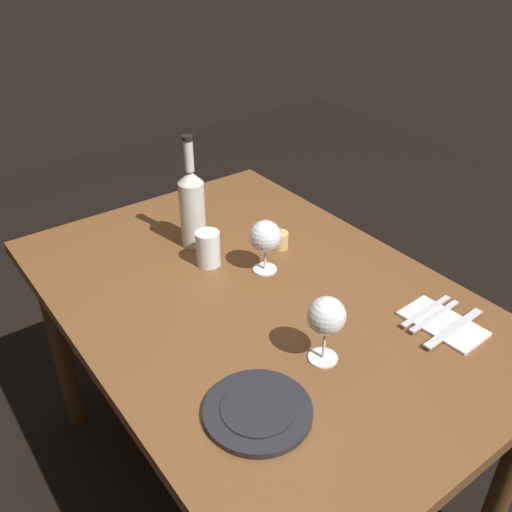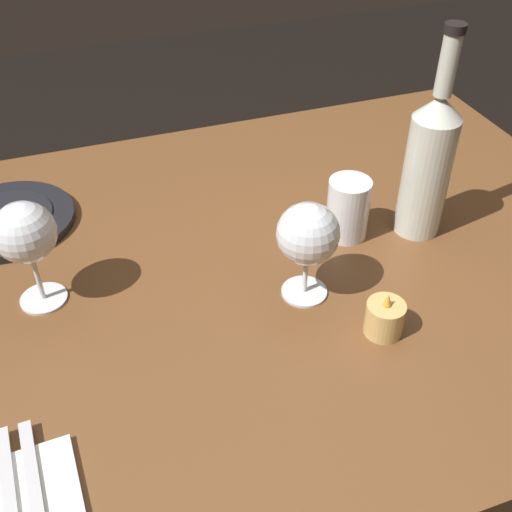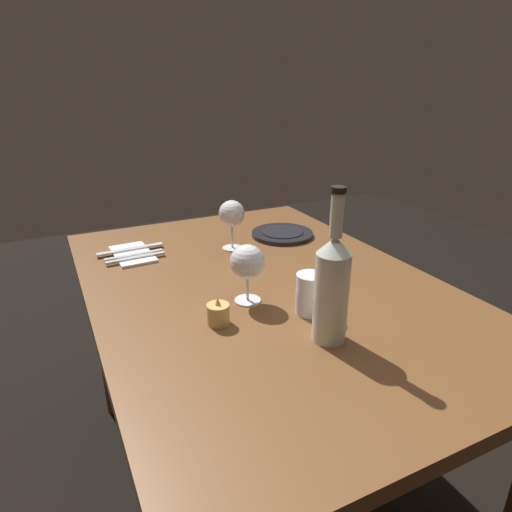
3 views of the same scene
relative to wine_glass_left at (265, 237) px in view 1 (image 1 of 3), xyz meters
The scene contains 12 objects.
ground_plane 0.85m from the wine_glass_left, 47.58° to the right, with size 6.00×6.00×0.00m, color black.
dining_table 0.22m from the wine_glass_left, 47.58° to the right, with size 1.30×0.90×0.74m.
wine_glass_left is the anchor object (origin of this frame).
wine_glass_right 0.37m from the wine_glass_left, 17.28° to the right, with size 0.08×0.08×0.16m.
wine_bottle 0.25m from the wine_glass_left, 160.40° to the right, with size 0.07×0.07×0.33m.
water_tumbler 0.17m from the wine_glass_left, 137.57° to the right, with size 0.07×0.07×0.10m.
votive_candle 0.15m from the wine_glass_left, 123.32° to the left, with size 0.05×0.05×0.07m.
dinner_plate 0.51m from the wine_glass_left, 38.93° to the right, with size 0.22×0.22×0.02m.
folded_napkin 0.49m from the wine_glass_left, 24.10° to the left, with size 0.20×0.12×0.01m.
fork_inner 0.47m from the wine_glass_left, 25.38° to the left, with size 0.02×0.18×0.00m.
fork_outer 0.44m from the wine_glass_left, 26.79° to the left, with size 0.02×0.18×0.00m.
table_knife 0.52m from the wine_glass_left, 22.72° to the left, with size 0.03×0.21×0.00m.
Camera 1 is at (0.92, -0.68, 1.58)m, focal length 38.85 mm.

